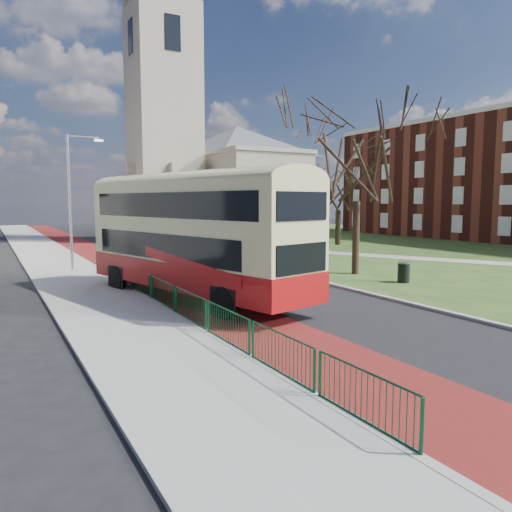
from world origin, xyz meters
TOP-DOWN VIEW (x-y plane):
  - ground at (0.00, 0.00)m, footprint 160.00×160.00m
  - road_carriageway at (1.50, 20.00)m, footprint 9.00×120.00m
  - bus_lane at (-1.20, 20.00)m, footprint 3.40×120.00m
  - pavement_west at (-5.00, 20.00)m, footprint 4.00×120.00m
  - kerb_west at (-3.00, 20.00)m, footprint 0.25×120.00m
  - kerb_east at (6.10, 22.00)m, footprint 0.25×80.00m
  - grass_green at (26.00, 22.00)m, footprint 40.00×80.00m
  - footpath at (20.00, 10.00)m, footprint 18.84×32.82m
  - pedestrian_railing at (-2.95, 4.00)m, footprint 0.07×24.00m
  - gothic_church at (12.56, 38.00)m, footprint 16.38×18.00m
  - streetlamp at (-4.35, 18.00)m, footprint 2.13×0.18m
  - bus at (-1.23, 6.51)m, footprint 5.96×12.86m
  - winter_tree_near at (9.70, 8.88)m, footprint 8.90×8.90m
  - winter_tree_far at (20.74, 24.77)m, footprint 7.41×7.41m
  - litter_bin at (9.90, 5.27)m, footprint 0.79×0.79m

SIDE VIEW (x-z plane):
  - ground at x=0.00m, z-range 0.00..0.00m
  - road_carriageway at x=1.50m, z-range 0.00..0.01m
  - bus_lane at x=-1.20m, z-range 0.00..0.01m
  - grass_green at x=26.00m, z-range 0.00..0.04m
  - footpath at x=20.00m, z-range 0.04..0.07m
  - pavement_west at x=-5.00m, z-range 0.00..0.12m
  - kerb_west at x=-3.00m, z-range 0.00..0.13m
  - kerb_east at x=6.10m, z-range 0.00..0.13m
  - pedestrian_railing at x=-2.95m, z-range -0.01..1.11m
  - litter_bin at x=9.90m, z-range 0.04..1.10m
  - bus at x=-1.23m, z-range 0.37..5.61m
  - streetlamp at x=-4.35m, z-range 0.59..8.59m
  - winter_tree_far at x=20.74m, z-range 1.66..10.09m
  - winter_tree_near at x=9.70m, z-range 2.12..12.90m
  - gothic_church at x=12.56m, z-range -6.87..33.13m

